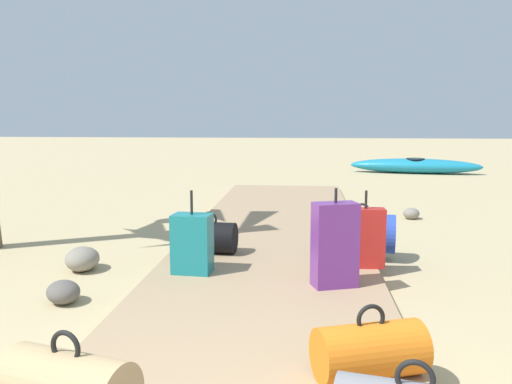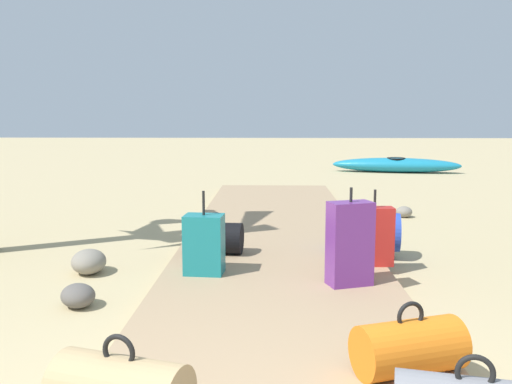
{
  "view_description": "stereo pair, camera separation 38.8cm",
  "coord_description": "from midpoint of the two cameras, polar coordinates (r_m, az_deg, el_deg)",
  "views": [
    {
      "loc": [
        0.34,
        -1.37,
        1.49
      ],
      "look_at": [
        -0.24,
        5.19,
        0.55
      ],
      "focal_mm": 38.07,
      "sensor_mm": 36.0,
      "label": 1
    },
    {
      "loc": [
        -0.05,
        -1.39,
        1.49
      ],
      "look_at": [
        -0.24,
        5.19,
        0.55
      ],
      "focal_mm": 38.07,
      "sensor_mm": 36.0,
      "label": 2
    }
  ],
  "objects": [
    {
      "name": "ground_plane",
      "position": [
        5.36,
        0.05,
        -8.0
      ],
      "size": [
        60.0,
        60.0,
        0.0
      ],
      "primitive_type": "plane",
      "color": "tan"
    },
    {
      "name": "boardwalk",
      "position": [
        6.27,
        0.29,
        -5.25
      ],
      "size": [
        2.07,
        9.43,
        0.08
      ],
      "primitive_type": "cube",
      "color": "tan",
      "rests_on": "ground"
    },
    {
      "name": "duffel_bag_black",
      "position": [
        5.59,
        -6.23,
        -4.82
      ],
      "size": [
        0.57,
        0.37,
        0.43
      ],
      "color": "black",
      "rests_on": "boardwalk"
    },
    {
      "name": "suitcase_red",
      "position": [
        5.19,
        10.18,
        -4.6
      ],
      "size": [
        0.36,
        0.18,
        0.72
      ],
      "color": "red",
      "rests_on": "boardwalk"
    },
    {
      "name": "duffel_bag_orange",
      "position": [
        3.14,
        12.28,
        -15.69
      ],
      "size": [
        0.65,
        0.48,
        0.41
      ],
      "color": "orange",
      "rests_on": "boardwalk"
    },
    {
      "name": "suitcase_purple",
      "position": [
        4.55,
        7.43,
        -5.41
      ],
      "size": [
        0.4,
        0.3,
        0.82
      ],
      "color": "#6B2D84",
      "rests_on": "boardwalk"
    },
    {
      "name": "duffel_bag_blue",
      "position": [
        5.76,
        9.6,
        -4.11
      ],
      "size": [
        0.73,
        0.49,
        0.51
      ],
      "color": "#2847B7",
      "rests_on": "boardwalk"
    },
    {
      "name": "suitcase_teal",
      "position": [
        4.88,
        -7.76,
        -5.48
      ],
      "size": [
        0.36,
        0.27,
        0.75
      ],
      "color": "#197A7F",
      "rests_on": "boardwalk"
    },
    {
      "name": "kayak",
      "position": [
        14.52,
        13.76,
        2.77
      ],
      "size": [
        3.33,
        1.2,
        0.38
      ],
      "color": "teal",
      "rests_on": "ground"
    },
    {
      "name": "rock_left_far",
      "position": [
        5.46,
        -19.14,
        -6.93
      ],
      "size": [
        0.41,
        0.47,
        0.23
      ],
      "primitive_type": "ellipsoid",
      "rotation": [
        0.0,
        0.0,
        1.84
      ],
      "color": "gray",
      "rests_on": "ground"
    },
    {
      "name": "rock_left_mid",
      "position": [
        4.58,
        -20.56,
        -10.18
      ],
      "size": [
        0.39,
        0.4,
        0.18
      ],
      "primitive_type": "ellipsoid",
      "rotation": [
        0.0,
        0.0,
        0.62
      ],
      "color": "#5B5651",
      "rests_on": "ground"
    },
    {
      "name": "rock_right_mid",
      "position": [
        8.17,
        14.0,
        -2.04
      ],
      "size": [
        0.33,
        0.33,
        0.16
      ],
      "primitive_type": "ellipsoid",
      "rotation": [
        0.0,
        0.0,
        0.86
      ],
      "color": "gray",
      "rests_on": "ground"
    }
  ]
}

